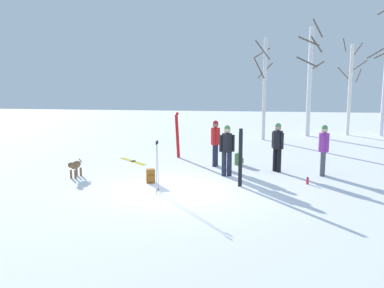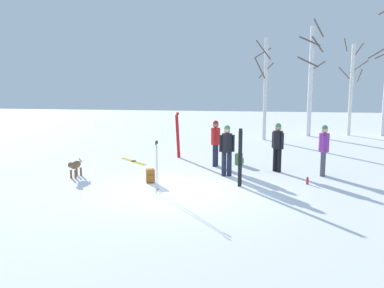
% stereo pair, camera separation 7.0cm
% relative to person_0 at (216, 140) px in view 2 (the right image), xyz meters
% --- Properties ---
extents(ground_plane, '(60.00, 60.00, 0.00)m').
position_rel_person_0_xyz_m(ground_plane, '(-0.78, -3.49, -0.98)').
color(ground_plane, white).
extents(person_0, '(0.34, 0.51, 1.72)m').
position_rel_person_0_xyz_m(person_0, '(0.00, 0.00, 0.00)').
color(person_0, '#1E2338').
rests_on(person_0, ground_plane).
extents(person_1, '(0.34, 0.51, 1.72)m').
position_rel_person_0_xyz_m(person_1, '(3.70, -1.01, 0.00)').
color(person_1, '#4C4C56').
rests_on(person_1, ground_plane).
extents(person_2, '(0.51, 0.34, 1.72)m').
position_rel_person_0_xyz_m(person_2, '(0.50, -1.50, 0.00)').
color(person_2, '#1E2338').
rests_on(person_2, ground_plane).
extents(person_3, '(0.39, 0.41, 1.72)m').
position_rel_person_0_xyz_m(person_3, '(2.22, -0.60, 0.00)').
color(person_3, black).
rests_on(person_3, ground_plane).
extents(dog, '(0.25, 0.90, 0.57)m').
position_rel_person_0_xyz_m(dog, '(-4.45, -2.39, -0.59)').
color(dog, brown).
rests_on(dog, ground_plane).
extents(ski_pair_planted_0, '(0.20, 0.14, 1.88)m').
position_rel_person_0_xyz_m(ski_pair_planted_0, '(-1.68, 1.44, -0.05)').
color(ski_pair_planted_0, red).
rests_on(ski_pair_planted_0, ground_plane).
extents(ski_pair_planted_1, '(0.12, 0.09, 1.77)m').
position_rel_person_0_xyz_m(ski_pair_planted_1, '(0.97, -2.78, -0.10)').
color(ski_pair_planted_1, black).
rests_on(ski_pair_planted_1, ground_plane).
extents(ski_pair_lying_0, '(1.40, 1.35, 0.05)m').
position_rel_person_0_xyz_m(ski_pair_lying_0, '(-3.30, 0.40, -0.97)').
color(ski_pair_lying_0, yellow).
rests_on(ski_pair_lying_0, ground_plane).
extents(ski_poles_0, '(0.07, 0.27, 1.50)m').
position_rel_person_0_xyz_m(ski_poles_0, '(-1.36, -3.79, -0.18)').
color(ski_poles_0, '#B2B2BC').
rests_on(ski_poles_0, ground_plane).
extents(backpack_0, '(0.32, 0.34, 0.44)m').
position_rel_person_0_xyz_m(backpack_0, '(-1.81, -2.74, -0.77)').
color(backpack_0, '#99591E').
rests_on(backpack_0, ground_plane).
extents(backpack_1, '(0.34, 0.32, 0.44)m').
position_rel_person_0_xyz_m(backpack_1, '(0.87, 0.36, -0.77)').
color(backpack_1, '#4C7F3F').
rests_on(backpack_1, ground_plane).
extents(water_bottle_0, '(0.08, 0.08, 0.22)m').
position_rel_person_0_xyz_m(water_bottle_0, '(3.04, -2.24, -0.88)').
color(water_bottle_0, red).
rests_on(water_bottle_0, ground_plane).
extents(birch_tree_0, '(1.04, 1.22, 5.35)m').
position_rel_person_0_xyz_m(birch_tree_0, '(2.02, 7.02, 1.84)').
color(birch_tree_0, silver).
rests_on(birch_tree_0, ground_plane).
extents(birch_tree_1, '(1.60, 1.61, 6.46)m').
position_rel_person_0_xyz_m(birch_tree_1, '(4.61, 8.84, 2.27)').
color(birch_tree_1, white).
rests_on(birch_tree_1, ground_plane).
extents(birch_tree_2, '(1.56, 1.55, 5.55)m').
position_rel_person_0_xyz_m(birch_tree_2, '(6.97, 9.52, 1.81)').
color(birch_tree_2, silver).
rests_on(birch_tree_2, ground_plane).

